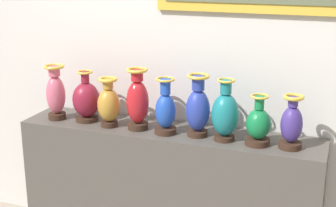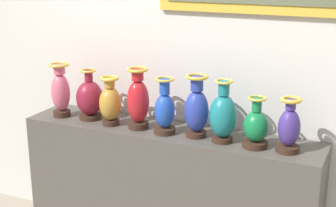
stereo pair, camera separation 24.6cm
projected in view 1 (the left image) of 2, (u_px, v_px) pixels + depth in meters
name	position (u px, v px, depth m)	size (l,w,h in m)	color
display_shelf	(168.00, 193.00, 3.43)	(2.04, 0.41, 0.93)	#4C4742
back_wall	(183.00, 65.00, 3.42)	(4.32, 0.14, 2.61)	silver
vase_rose	(56.00, 93.00, 3.47)	(0.14, 0.14, 0.39)	#382319
vase_burgundy	(86.00, 100.00, 3.44)	(0.19, 0.19, 0.36)	#382319
vase_ochre	(109.00, 104.00, 3.33)	(0.15, 0.15, 0.34)	#382319
vase_crimson	(138.00, 101.00, 3.27)	(0.15, 0.15, 0.41)	#382319
vase_sapphire	(165.00, 111.00, 3.19)	(0.14, 0.14, 0.37)	#382319
vase_cobalt	(198.00, 108.00, 3.14)	(0.15, 0.15, 0.40)	#382319
vase_teal	(225.00, 114.00, 3.07)	(0.17, 0.17, 0.39)	#382319
vase_emerald	(258.00, 125.00, 3.01)	(0.15, 0.15, 0.31)	#382319
vase_indigo	(291.00, 125.00, 2.95)	(0.14, 0.14, 0.33)	#382319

